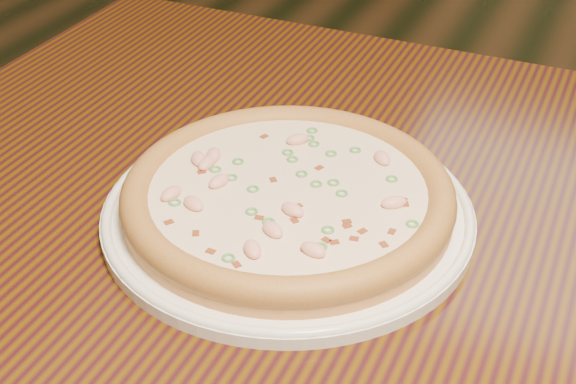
% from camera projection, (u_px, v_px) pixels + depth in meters
% --- Properties ---
extents(ground, '(9.00, 9.00, 0.00)m').
position_uv_depth(ground, '(517.00, 344.00, 1.68)').
color(ground, black).
extents(hero_table, '(1.20, 0.80, 0.75)m').
position_uv_depth(hero_table, '(414.00, 298.00, 0.82)').
color(hero_table, black).
rests_on(hero_table, ground).
extents(plate, '(0.35, 0.35, 0.02)m').
position_uv_depth(plate, '(288.00, 210.00, 0.77)').
color(plate, white).
rests_on(plate, hero_table).
extents(pizza, '(0.32, 0.32, 0.03)m').
position_uv_depth(pizza, '(288.00, 195.00, 0.76)').
color(pizza, tan).
rests_on(pizza, plate).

